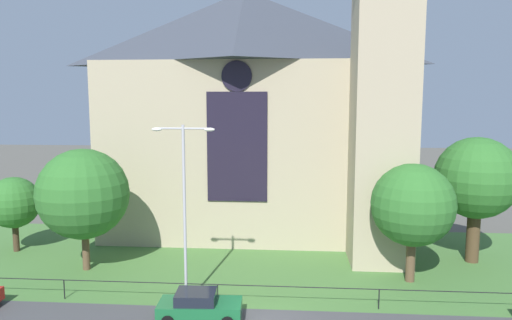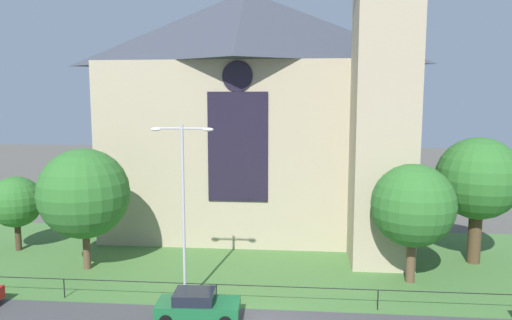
{
  "view_description": "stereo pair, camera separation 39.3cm",
  "coord_description": "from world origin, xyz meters",
  "px_view_note": "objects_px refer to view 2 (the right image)",
  "views": [
    {
      "loc": [
        1.17,
        -22.08,
        11.15
      ],
      "look_at": [
        -1.13,
        8.0,
        7.28
      ],
      "focal_mm": 33.28,
      "sensor_mm": 36.0,
      "label": 1
    },
    {
      "loc": [
        1.56,
        -22.04,
        11.15
      ],
      "look_at": [
        -1.13,
        8.0,
        7.28
      ],
      "focal_mm": 33.28,
      "sensor_mm": 36.0,
      "label": 2
    }
  ],
  "objects_px": {
    "tree_right_near": "(413,206)",
    "tree_right_far": "(478,179)",
    "church_building": "(255,110)",
    "tree_left_far": "(16,202)",
    "streetlamp_near": "(183,194)",
    "parked_car_green": "(197,306)",
    "tree_left_near": "(84,194)"
  },
  "relations": [
    {
      "from": "tree_left_far",
      "to": "parked_car_green",
      "type": "distance_m",
      "value": 18.74
    },
    {
      "from": "tree_right_far",
      "to": "parked_car_green",
      "type": "bearing_deg",
      "value": -149.44
    },
    {
      "from": "tree_right_near",
      "to": "parked_car_green",
      "type": "bearing_deg",
      "value": -152.83
    },
    {
      "from": "tree_right_near",
      "to": "streetlamp_near",
      "type": "xyz_separation_m",
      "value": [
        -13.04,
        -4.26,
        1.31
      ]
    },
    {
      "from": "tree_left_near",
      "to": "church_building",
      "type": "bearing_deg",
      "value": 45.29
    },
    {
      "from": "tree_left_near",
      "to": "parked_car_green",
      "type": "bearing_deg",
      "value": -36.74
    },
    {
      "from": "tree_right_far",
      "to": "streetlamp_near",
      "type": "xyz_separation_m",
      "value": [
        -18.19,
        -8.22,
        0.29
      ]
    },
    {
      "from": "church_building",
      "to": "tree_left_far",
      "type": "height_order",
      "value": "church_building"
    },
    {
      "from": "church_building",
      "to": "tree_right_near",
      "type": "height_order",
      "value": "church_building"
    },
    {
      "from": "church_building",
      "to": "streetlamp_near",
      "type": "height_order",
      "value": "church_building"
    },
    {
      "from": "streetlamp_near",
      "to": "tree_right_near",
      "type": "bearing_deg",
      "value": 18.08
    },
    {
      "from": "church_building",
      "to": "streetlamp_near",
      "type": "relative_size",
      "value": 2.64
    },
    {
      "from": "church_building",
      "to": "tree_left_far",
      "type": "bearing_deg",
      "value": -157.58
    },
    {
      "from": "streetlamp_near",
      "to": "tree_right_far",
      "type": "bearing_deg",
      "value": 24.32
    },
    {
      "from": "tree_right_near",
      "to": "tree_right_far",
      "type": "height_order",
      "value": "tree_right_far"
    },
    {
      "from": "church_building",
      "to": "parked_car_green",
      "type": "height_order",
      "value": "church_building"
    },
    {
      "from": "church_building",
      "to": "tree_left_near",
      "type": "height_order",
      "value": "church_building"
    },
    {
      "from": "parked_car_green",
      "to": "streetlamp_near",
      "type": "bearing_deg",
      "value": 117.53
    },
    {
      "from": "parked_car_green",
      "to": "church_building",
      "type": "bearing_deg",
      "value": 82.6
    },
    {
      "from": "tree_right_far",
      "to": "tree_left_near",
      "type": "xyz_separation_m",
      "value": [
        -25.93,
        -3.51,
        -0.75
      ]
    },
    {
      "from": "church_building",
      "to": "tree_right_far",
      "type": "height_order",
      "value": "church_building"
    },
    {
      "from": "tree_left_far",
      "to": "tree_right_far",
      "type": "bearing_deg",
      "value": 0.34
    },
    {
      "from": "tree_right_near",
      "to": "tree_right_far",
      "type": "distance_m",
      "value": 6.58
    },
    {
      "from": "tree_right_near",
      "to": "streetlamp_near",
      "type": "bearing_deg",
      "value": -161.92
    },
    {
      "from": "streetlamp_near",
      "to": "tree_left_far",
      "type": "bearing_deg",
      "value": 151.12
    },
    {
      "from": "tree_right_far",
      "to": "tree_left_far",
      "type": "height_order",
      "value": "tree_right_far"
    },
    {
      "from": "tree_left_far",
      "to": "tree_left_near",
      "type": "relative_size",
      "value": 0.69
    },
    {
      "from": "parked_car_green",
      "to": "tree_right_near",
      "type": "bearing_deg",
      "value": 24.52
    },
    {
      "from": "tree_right_far",
      "to": "tree_left_near",
      "type": "height_order",
      "value": "tree_right_far"
    },
    {
      "from": "tree_right_near",
      "to": "streetlamp_near",
      "type": "height_order",
      "value": "streetlamp_near"
    },
    {
      "from": "tree_left_near",
      "to": "parked_car_green",
      "type": "height_order",
      "value": "tree_left_near"
    },
    {
      "from": "church_building",
      "to": "parked_car_green",
      "type": "distance_m",
      "value": 19.48
    }
  ]
}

